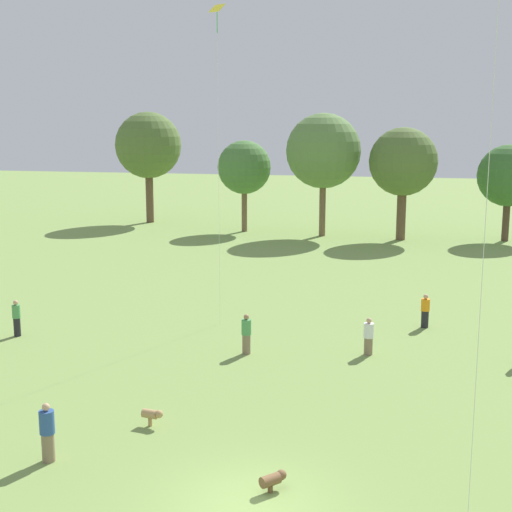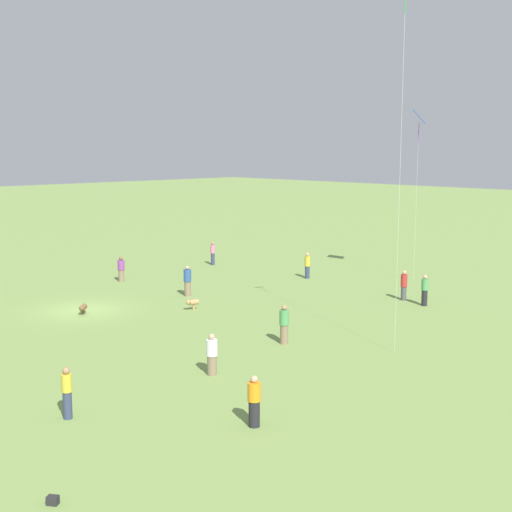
# 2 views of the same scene
# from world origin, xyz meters

# --- Properties ---
(ground_plane) EXTENTS (240.00, 240.00, 0.00)m
(ground_plane) POSITION_xyz_m (0.00, 0.00, 0.00)
(ground_plane) COLOR #7A994C
(person_0) EXTENTS (0.39, 0.39, 1.77)m
(person_0) POSITION_xyz_m (-14.89, 10.79, 0.88)
(person_0) COLOR #4C4C51
(person_0) RESTS_ON ground_plane
(person_1) EXTENTS (0.62, 0.62, 1.68)m
(person_1) POSITION_xyz_m (2.17, 13.48, 0.82)
(person_1) COLOR #847056
(person_1) RESTS_ON ground_plane
(person_2) EXTENTS (0.64, 0.64, 1.68)m
(person_2) POSITION_xyz_m (-6.23, -5.64, 0.82)
(person_2) COLOR #847056
(person_2) RESTS_ON ground_plane
(person_4) EXTENTS (0.50, 0.50, 1.77)m
(person_4) POSITION_xyz_m (-16.01, 2.21, 0.89)
(person_4) COLOR #333D5B
(person_4) RESTS_ON ground_plane
(person_5) EXTENTS (0.52, 0.52, 1.81)m
(person_5) POSITION_xyz_m (-3.11, 12.36, 0.89)
(person_5) COLOR #847056
(person_5) RESTS_ON ground_plane
(person_6) EXTENTS (0.39, 0.39, 1.78)m
(person_6) POSITION_xyz_m (-14.50, 12.45, 0.89)
(person_6) COLOR #232328
(person_6) RESTS_ON ground_plane
(person_7) EXTENTS (0.46, 0.46, 1.77)m
(person_7) POSITION_xyz_m (-14.98, -6.49, 0.90)
(person_7) COLOR #333D5B
(person_7) RESTS_ON ground_plane
(person_8) EXTENTS (0.46, 0.46, 1.77)m
(person_8) POSITION_xyz_m (8.58, 13.64, 0.89)
(person_8) COLOR #333D5B
(person_8) RESTS_ON ground_plane
(person_9) EXTENTS (0.56, 0.56, 1.86)m
(person_9) POSITION_xyz_m (-6.50, 1.08, 0.91)
(person_9) COLOR #847056
(person_9) RESTS_ON ground_plane
(person_10) EXTENTS (0.59, 0.59, 1.71)m
(person_10) POSITION_xyz_m (4.60, 18.42, 0.84)
(person_10) COLOR #232328
(person_10) RESTS_ON ground_plane
(kite_2) EXTENTS (1.50, 1.39, 11.28)m
(kite_2) POSITION_xyz_m (-20.69, 7.63, 10.57)
(kite_2) COLOR blue
(kite_2) RESTS_ON ground_plane
(kite_5) EXTENTS (0.79, 0.73, 15.63)m
(kite_5) POSITION_xyz_m (-5.58, 16.70, 14.05)
(kite_5) COLOR yellow
(kite_5) RESTS_ON ground_plane
(dog_0) EXTENTS (0.76, 0.38, 0.62)m
(dog_0) POSITION_xyz_m (-4.35, 4.17, 0.42)
(dog_0) COLOR tan
(dog_0) RESTS_ON ground_plane
(dog_1) EXTENTS (0.71, 0.75, 0.55)m
(dog_1) POSITION_xyz_m (0.50, 0.88, 0.36)
(dog_1) COLOR brown
(dog_1) RESTS_ON ground_plane
(picnic_bag_0) EXTENTS (0.33, 0.35, 0.23)m
(picnic_bag_0) POSITION_xyz_m (11.76, 18.54, 0.11)
(picnic_bag_0) COLOR #262628
(picnic_bag_0) RESTS_ON ground_plane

